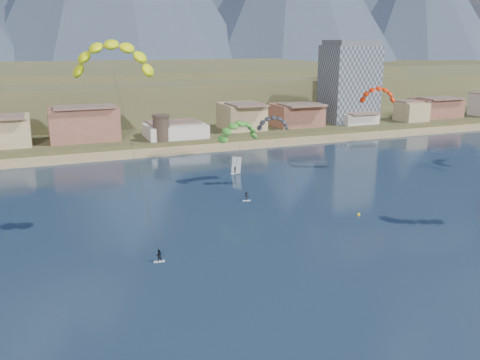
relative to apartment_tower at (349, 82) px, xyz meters
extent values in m
plane|color=#0D1E30|center=(-85.00, -128.00, -17.82)|extent=(2400.00, 2400.00, 0.00)
cube|color=tan|center=(-85.00, -22.00, -17.57)|extent=(2200.00, 12.00, 0.90)
cube|color=#4B4329|center=(-85.00, 432.00, -17.82)|extent=(2200.00, 900.00, 4.00)
cube|color=brown|center=(-45.00, 92.00, -8.32)|extent=(320.00, 150.00, 15.00)
cube|color=brown|center=(-125.00, 132.00, -6.82)|extent=(380.00, 170.00, 18.00)
cube|color=#324054|center=(-85.00, 772.00, 39.18)|extent=(2000.00, 200.00, 110.00)
cube|color=gray|center=(0.00, 0.00, -0.82)|extent=(20.00, 16.00, 30.00)
cube|color=#59595E|center=(0.00, 0.00, 15.18)|extent=(18.00, 14.40, 2.00)
cylinder|color=#47382D|center=(-80.00, -14.00, -11.82)|extent=(5.20, 5.20, 8.00)
cylinder|color=#47382D|center=(-80.00, -14.00, -7.52)|extent=(5.82, 5.82, 0.60)
cube|color=silver|center=(-101.33, -102.66, -17.76)|extent=(1.77, 0.75, 0.11)
imported|color=black|center=(-101.33, -102.66, -16.72)|extent=(1.05, 0.87, 1.97)
cylinder|color=#262626|center=(-103.08, -96.76, -2.98)|extent=(0.05, 0.05, 29.82)
cube|color=silver|center=(-76.46, -78.31, -17.76)|extent=(1.75, 0.83, 0.11)
imported|color=black|center=(-76.46, -78.31, -16.74)|extent=(1.37, 0.96, 1.94)
cylinder|color=#262626|center=(-74.54, -71.07, -11.82)|extent=(0.05, 0.05, 17.75)
cylinder|color=#262626|center=(-66.55, -74.18, -10.82)|extent=(0.04, 0.04, 15.60)
cylinder|color=#262626|center=(-34.29, -69.20, -8.54)|extent=(0.04, 0.04, 19.65)
cube|color=silver|center=(-70.21, -55.24, -17.76)|extent=(2.49, 0.97, 0.12)
imported|color=black|center=(-70.21, -55.24, -16.83)|extent=(0.91, 0.65, 1.75)
cube|color=white|center=(-69.81, -55.24, -15.57)|extent=(1.23, 2.72, 4.17)
sphere|color=yellow|center=(-59.31, -95.34, -17.70)|extent=(0.68, 0.68, 0.68)
camera|label=1|loc=(-116.85, -176.29, 15.65)|focal=38.31mm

